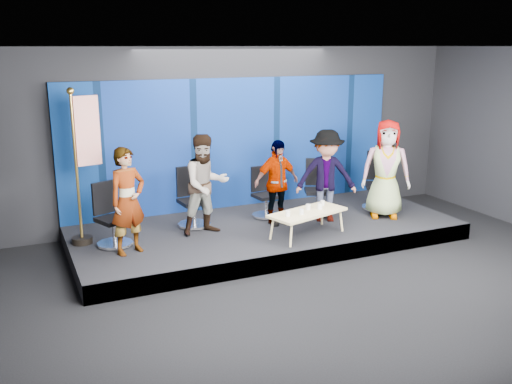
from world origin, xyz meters
The scene contains 21 objects.
ground centered at (0.00, 0.00, 0.00)m, with size 10.00×10.00×0.00m, color black.
room_walls centered at (0.00, 0.00, 2.43)m, with size 10.02×8.02×3.51m.
riser centered at (0.00, 2.50, 0.15)m, with size 7.00×3.00×0.30m, color black.
backdrop centered at (0.00, 3.95, 1.60)m, with size 7.00×0.08×2.60m, color navy.
chair_a centered at (-2.79, 2.53, 0.65)m, with size 0.77×0.77×1.06m.
panelist_a centered at (-2.60, 2.07, 1.15)m, with size 0.62×0.41×1.71m, color black.
chair_b centered at (-1.25, 3.00, 0.66)m, with size 0.66×0.66×1.08m.
panelist_b centered at (-1.16, 2.50, 1.18)m, with size 0.85×0.67×1.76m, color black.
chair_c centered at (0.20, 3.00, 0.62)m, with size 0.61×0.61×0.97m.
panelist_c centered at (0.21, 2.50, 1.09)m, with size 0.92×0.38×1.57m, color black.
chair_d centered at (1.24, 2.78, 0.65)m, with size 0.79×0.79×1.07m.
panelist_d centered at (1.13, 2.29, 1.16)m, with size 1.12×0.64×1.73m, color black.
chair_e centered at (2.51, 2.54, 0.68)m, with size 0.89×0.89×1.16m.
panelist_e centered at (2.31, 2.07, 1.24)m, with size 0.92×0.60×1.87m, color black.
coffee_table centered at (0.39, 1.66, 0.70)m, with size 1.53×0.98×0.44m.
mug_a centered at (-0.06, 1.54, 0.79)m, with size 0.08×0.08×0.10m, color silver.
mug_b centered at (0.21, 1.55, 0.78)m, with size 0.08×0.08×0.09m, color silver.
mug_c centered at (0.45, 1.75, 0.78)m, with size 0.08×0.08×0.10m, color silver.
mug_d centered at (0.67, 1.71, 0.79)m, with size 0.09×0.09×0.10m, color silver.
mug_e centered at (0.83, 1.89, 0.78)m, with size 0.07×0.07×0.09m, color silver.
flag_stand centered at (-3.12, 2.85, 1.67)m, with size 0.59×0.34×2.58m.
Camera 1 is at (-4.28, -6.61, 3.52)m, focal length 40.00 mm.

